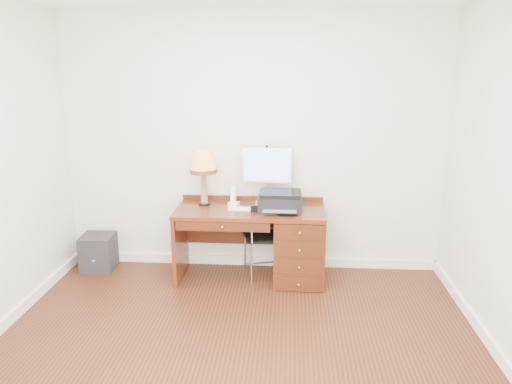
# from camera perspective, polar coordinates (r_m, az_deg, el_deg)

# --- Properties ---
(ground) EXTENTS (4.00, 4.00, 0.00)m
(ground) POSITION_cam_1_polar(r_m,az_deg,el_deg) (4.08, -2.29, -17.87)
(ground) COLOR #34170B
(ground) RESTS_ON ground
(room_shell) EXTENTS (4.00, 4.00, 4.00)m
(room_shell) POSITION_cam_1_polar(r_m,az_deg,el_deg) (4.59, -1.44, -13.11)
(room_shell) COLOR silver
(room_shell) RESTS_ON ground
(desk) EXTENTS (1.50, 0.67, 0.75)m
(desk) POSITION_cam_1_polar(r_m,az_deg,el_deg) (5.14, 2.94, -5.60)
(desk) COLOR #5A2512
(desk) RESTS_ON ground
(monitor) EXTENTS (0.51, 0.18, 0.59)m
(monitor) POSITION_cam_1_polar(r_m,az_deg,el_deg) (5.17, 1.20, 2.73)
(monitor) COLOR silver
(monitor) RESTS_ON desk
(keyboard) EXTENTS (0.39, 0.13, 0.01)m
(keyboard) POSITION_cam_1_polar(r_m,az_deg,el_deg) (5.01, -0.98, -1.95)
(keyboard) COLOR white
(keyboard) RESTS_ON desk
(mouse_pad) EXTENTS (0.23, 0.23, 0.05)m
(mouse_pad) POSITION_cam_1_polar(r_m,az_deg,el_deg) (4.88, 3.64, -2.35)
(mouse_pad) COLOR black
(mouse_pad) RESTS_ON desk
(printer) EXTENTS (0.43, 0.34, 0.19)m
(printer) POSITION_cam_1_polar(r_m,az_deg,el_deg) (4.98, 2.76, -1.04)
(printer) COLOR black
(printer) RESTS_ON desk
(leg_lamp) EXTENTS (0.28, 0.28, 0.58)m
(leg_lamp) POSITION_cam_1_polar(r_m,az_deg,el_deg) (5.10, -6.04, 3.09)
(leg_lamp) COLOR black
(leg_lamp) RESTS_ON desk
(phone) EXTENTS (0.12, 0.12, 0.20)m
(phone) POSITION_cam_1_polar(r_m,az_deg,el_deg) (5.12, -2.57, -0.98)
(phone) COLOR white
(phone) RESTS_ON desk
(pen_cup) EXTENTS (0.08, 0.08, 0.10)m
(pen_cup) POSITION_cam_1_polar(r_m,az_deg,el_deg) (5.17, 1.95, -0.94)
(pen_cup) COLOR black
(pen_cup) RESTS_ON desk
(chair) EXTENTS (0.47, 0.48, 0.81)m
(chair) POSITION_cam_1_polar(r_m,az_deg,el_deg) (5.15, 0.81, -4.58)
(chair) COLOR black
(chair) RESTS_ON ground
(equipment_box) EXTENTS (0.34, 0.34, 0.39)m
(equipment_box) POSITION_cam_1_polar(r_m,az_deg,el_deg) (5.68, -17.55, -6.60)
(equipment_box) COLOR black
(equipment_box) RESTS_ON ground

